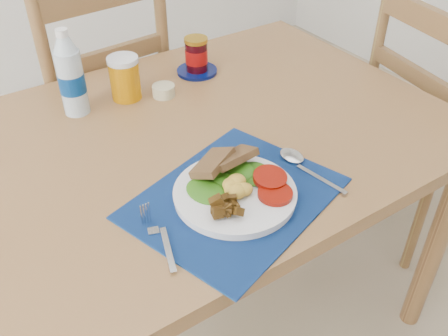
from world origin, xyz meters
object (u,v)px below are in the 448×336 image
juice_glass (125,79)px  chair_far (99,88)px  water_bottle (71,77)px  breakfast_plate (234,192)px  jam_on_saucer (197,58)px  chair_end (429,105)px

juice_glass → chair_far: bearing=83.1°
water_bottle → breakfast_plate: bearing=-74.9°
chair_far → jam_on_saucer: size_ratio=10.13×
breakfast_plate → juice_glass: juice_glass is taller
breakfast_plate → jam_on_saucer: size_ratio=2.10×
chair_end → water_bottle: size_ratio=4.99×
breakfast_plate → jam_on_saucer: jam_on_saucer is taller
water_bottle → jam_on_saucer: 0.38m
chair_far → jam_on_saucer: chair_far is taller
chair_far → water_bottle: (-0.18, -0.36, 0.24)m
jam_on_saucer → chair_end: bearing=-25.4°
chair_end → breakfast_plate: bearing=111.1°
water_bottle → juice_glass: 0.15m
breakfast_plate → water_bottle: bearing=85.1°
chair_end → jam_on_saucer: 0.81m
juice_glass → jam_on_saucer: bearing=5.2°
water_bottle → jam_on_saucer: bearing=2.6°
chair_far → juice_glass: bearing=78.4°
breakfast_plate → jam_on_saucer: 0.58m
chair_end → breakfast_plate: chair_end is taller
chair_far → water_bottle: chair_far is taller
breakfast_plate → juice_glass: 0.51m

